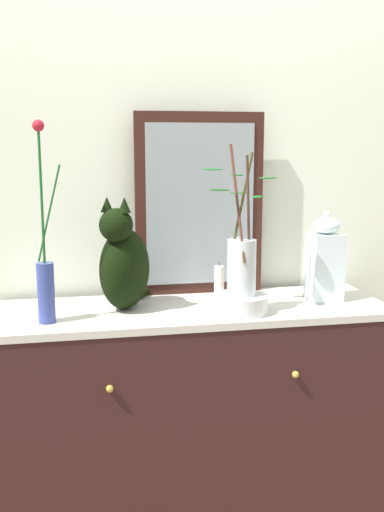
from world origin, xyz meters
The scene contains 9 objects.
wall_back centered at (0.00, 0.29, 1.30)m, with size 4.40×0.08×2.60m, color white.
sideboard centered at (0.00, 0.00, 0.42)m, with size 1.37×0.45×0.84m.
mirror_leaning centered at (0.07, 0.20, 1.18)m, with size 0.48×0.03×0.68m.
cat_sitting centered at (-0.23, 0.02, 1.00)m, with size 0.29×0.44×0.39m.
vase_slim_green centered at (-0.49, -0.10, 0.99)m, with size 0.09×0.05×0.63m.
bowl_porcelain centered at (0.15, -0.11, 0.87)m, with size 0.18×0.18×0.06m, color white.
vase_glass_clear centered at (0.15, -0.11, 1.02)m, with size 0.26×0.19×0.50m.
jar_lidded_porcelain centered at (0.49, 0.00, 0.99)m, with size 0.11×0.11×0.33m.
candle_pillar centered at (0.11, 0.07, 0.91)m, with size 0.04×0.04×0.14m.
Camera 1 is at (-0.38, -1.96, 1.40)m, focal length 41.55 mm.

